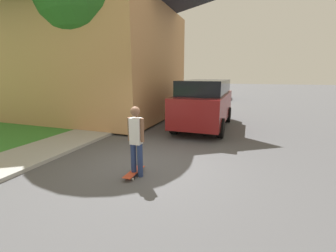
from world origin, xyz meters
name	(u,v)px	position (x,y,z in m)	size (l,w,h in m)	color
ground_plane	(150,164)	(0.00, 0.00, 0.00)	(120.00, 120.00, 0.00)	#49494C
lawn	(73,113)	(-8.00, 6.00, 0.04)	(10.00, 80.00, 0.08)	#387F2D
sidewalk	(135,117)	(-3.60, 6.00, 0.05)	(1.80, 80.00, 0.10)	#9E9E99
house	(75,40)	(-7.14, 5.73, 4.29)	(11.73, 7.82, 8.10)	tan
suv_parked	(205,102)	(0.54, 4.94, 1.16)	(2.11, 5.13, 2.14)	maroon
car_down_street	(219,92)	(-0.44, 17.97, 0.70)	(1.88, 4.51, 1.44)	navy
skateboarder	(136,139)	(0.01, -0.76, 0.93)	(0.41, 0.22, 1.68)	navy
skateboard	(134,172)	(-0.08, -0.76, 0.08)	(0.21, 0.79, 0.10)	#B73D23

